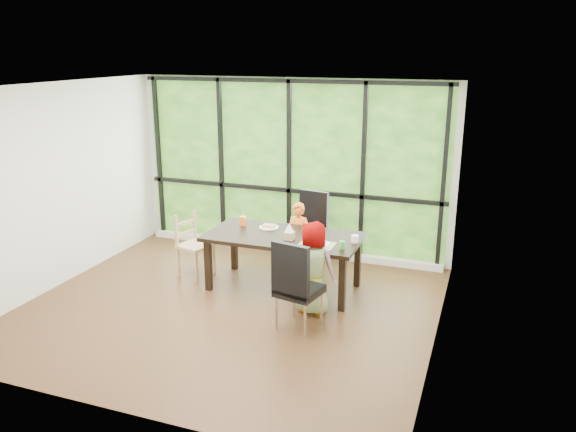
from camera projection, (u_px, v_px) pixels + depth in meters
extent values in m
plane|color=black|center=(229.00, 308.00, 7.11)|extent=(5.00, 5.00, 0.00)
plane|color=silver|center=(290.00, 167.00, 8.76)|extent=(5.00, 0.00, 5.00)
cube|color=#1F4615|center=(290.00, 168.00, 8.74)|extent=(4.80, 0.02, 2.65)
cube|color=silver|center=(288.00, 249.00, 9.04)|extent=(4.80, 0.12, 0.10)
cube|color=black|center=(284.00, 262.00, 7.60)|extent=(2.03, 1.01, 0.75)
cube|color=black|center=(308.00, 229.00, 8.44)|extent=(0.53, 0.53, 1.08)
cube|color=black|center=(299.00, 284.00, 6.47)|extent=(0.55, 0.55, 1.08)
cube|color=tan|center=(195.00, 245.00, 8.00)|extent=(0.49, 0.51, 0.90)
imported|color=orange|center=(298.00, 238.00, 8.11)|extent=(0.40, 0.29, 1.03)
imported|color=slate|center=(314.00, 268.00, 6.84)|extent=(0.59, 0.41, 1.15)
cube|color=tan|center=(317.00, 245.00, 7.12)|extent=(0.45, 0.33, 0.01)
cylinder|color=white|center=(269.00, 227.00, 7.79)|extent=(0.27, 0.27, 0.02)
cylinder|color=white|center=(320.00, 244.00, 7.13)|extent=(0.25, 0.25, 0.02)
cylinder|color=orange|center=(243.00, 221.00, 7.88)|extent=(0.08, 0.08, 0.13)
cylinder|color=green|center=(342.00, 245.00, 6.96)|extent=(0.07, 0.07, 0.10)
cylinder|color=white|center=(355.00, 239.00, 7.20)|extent=(0.09, 0.09, 0.09)
cube|color=tan|center=(289.00, 236.00, 7.31)|extent=(0.12, 0.12, 0.10)
cylinder|color=white|center=(243.00, 214.00, 7.85)|extent=(0.01, 0.04, 0.20)
cylinder|color=pink|center=(342.00, 238.00, 6.93)|extent=(0.01, 0.04, 0.20)
cone|color=white|center=(289.00, 228.00, 7.28)|extent=(0.12, 0.12, 0.11)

